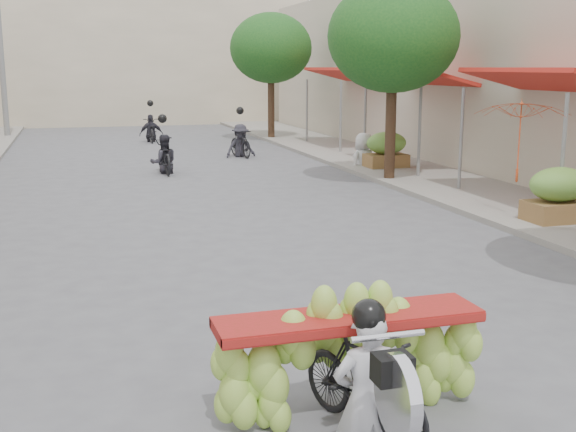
# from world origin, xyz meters

# --- Properties ---
(sidewalk_right) EXTENTS (4.00, 60.00, 0.12)m
(sidewalk_right) POSITION_xyz_m (7.00, 15.00, 0.06)
(sidewalk_right) COLOR gray
(sidewalk_right) RESTS_ON ground
(far_building) EXTENTS (20.00, 6.00, 7.00)m
(far_building) POSITION_xyz_m (0.00, 38.00, 3.50)
(far_building) COLOR #C4B59B
(far_building) RESTS_ON ground
(utility_pole_back) EXTENTS (0.60, 0.24, 8.00)m
(utility_pole_back) POSITION_xyz_m (-5.40, 30.00, 4.03)
(utility_pole_back) COLOR slate
(utility_pole_back) RESTS_ON ground
(street_tree_mid) EXTENTS (3.40, 3.40, 5.25)m
(street_tree_mid) POSITION_xyz_m (5.40, 14.00, 3.78)
(street_tree_mid) COLOR #3A2719
(street_tree_mid) RESTS_ON ground
(street_tree_far) EXTENTS (3.40, 3.40, 5.25)m
(street_tree_far) POSITION_xyz_m (5.40, 26.00, 3.78)
(street_tree_far) COLOR #3A2719
(street_tree_far) RESTS_ON ground
(produce_crate_mid) EXTENTS (1.20, 0.88, 1.16)m
(produce_crate_mid) POSITION_xyz_m (6.20, 8.00, 0.71)
(produce_crate_mid) COLOR brown
(produce_crate_mid) RESTS_ON ground
(produce_crate_far) EXTENTS (1.20, 0.88, 1.16)m
(produce_crate_far) POSITION_xyz_m (6.20, 16.00, 0.71)
(produce_crate_far) COLOR brown
(produce_crate_far) RESTS_ON ground
(banana_motorbike) EXTENTS (2.35, 1.77, 1.98)m
(banana_motorbike) POSITION_xyz_m (-0.44, 1.80, 0.68)
(banana_motorbike) COLOR black
(banana_motorbike) RESTS_ON ground
(market_umbrella) EXTENTS (1.99, 1.99, 1.65)m
(market_umbrella) POSITION_xyz_m (5.78, 8.74, 2.43)
(market_umbrella) COLOR #B73E18
(market_umbrella) RESTS_ON ground
(pedestrian) EXTENTS (1.09, 0.91, 1.91)m
(pedestrian) POSITION_xyz_m (5.79, 16.74, 1.08)
(pedestrian) COLOR silver
(pedestrian) RESTS_ON ground
(bg_motorbike_a) EXTENTS (0.81, 1.79, 1.95)m
(bg_motorbike_a) POSITION_xyz_m (-0.18, 17.37, 0.73)
(bg_motorbike_a) COLOR black
(bg_motorbike_a) RESTS_ON ground
(bg_motorbike_b) EXTENTS (1.15, 1.70, 1.95)m
(bg_motorbike_b) POSITION_xyz_m (2.81, 20.50, 0.85)
(bg_motorbike_b) COLOR black
(bg_motorbike_b) RESTS_ON ground
(bg_motorbike_c) EXTENTS (1.01, 1.67, 1.95)m
(bg_motorbike_c) POSITION_xyz_m (0.43, 26.53, 0.79)
(bg_motorbike_c) COLOR black
(bg_motorbike_c) RESTS_ON ground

